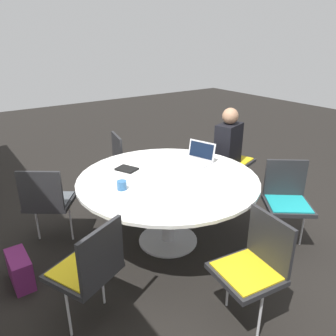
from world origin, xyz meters
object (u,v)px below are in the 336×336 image
spiral_notebook (127,169)px  chair_0 (231,155)px  chair_2 (47,198)px  chair_1 (127,159)px  laptop (198,157)px  coffee_cup (122,185)px  chair_3 (89,266)px  chair_5 (287,196)px  chair_4 (254,263)px  person_0 (229,148)px  handbag (20,270)px

spiral_notebook → chair_0: bearing=-86.2°
chair_2 → spiral_notebook: bearing=18.2°
chair_1 → laptop: laptop is taller
coffee_cup → chair_3: bearing=135.1°
spiral_notebook → coffee_cup: 0.47m
laptop → chair_5: bearing=11.0°
chair_0 → chair_4: bearing=31.3°
chair_3 → person_0: person_0 is taller
chair_3 → handbag: 0.94m
chair_5 → handbag: chair_5 is taller
chair_2 → laptop: laptop is taller
person_0 → chair_2: bearing=-25.2°
spiral_notebook → laptop: bearing=-107.4°
chair_4 → handbag: bearing=50.8°
chair_1 → chair_5: (-1.88, -0.81, 0.00)m
spiral_notebook → handbag: spiral_notebook is taller
chair_2 → spiral_notebook: size_ratio=3.44×
chair_0 → chair_4: 2.29m
chair_4 → person_0: (1.57, -1.30, 0.19)m
chair_3 → spiral_notebook: chair_3 is taller
spiral_notebook → handbag: size_ratio=0.70×
chair_1 → chair_2: (-0.53, 1.19, 0.00)m
laptop → handbag: bearing=-109.1°
chair_1 → handbag: bearing=-46.9°
chair_3 → person_0: (0.92, -2.28, 0.19)m
laptop → handbag: 2.06m
chair_1 → chair_0: bearing=73.2°
chair_2 → laptop: size_ratio=2.24×
chair_2 → handbag: (-0.44, 0.42, -0.38)m
chair_5 → person_0: size_ratio=0.71×
chair_0 → laptop: laptop is taller
chair_4 → laptop: laptop is taller
chair_2 → coffee_cup: 0.86m
chair_2 → chair_5: same height
chair_1 → chair_5: size_ratio=1.00×
person_0 → laptop: person_0 is taller
coffee_cup → handbag: size_ratio=0.24×
chair_3 → chair_5: bearing=-27.8°
spiral_notebook → coffee_cup: (-0.39, 0.26, 0.03)m
chair_3 → chair_5: (-0.13, -2.06, 0.00)m
chair_1 → spiral_notebook: bearing=-16.3°
chair_0 → chair_3: (-1.07, 2.49, 0.00)m
coffee_cup → chair_5: bearing=-115.4°
chair_4 → coffee_cup: 1.31m
chair_5 → coffee_cup: bearing=12.6°
chair_5 → coffee_cup: (0.71, 1.49, 0.25)m
chair_3 → chair_0: bearing=-0.8°
chair_1 → chair_3: (-1.75, 1.26, 0.00)m
chair_0 → person_0: person_0 is taller
chair_2 → laptop: (-0.50, -1.54, 0.27)m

